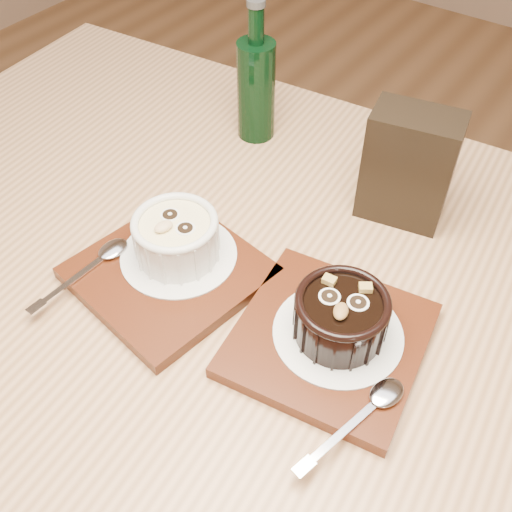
{
  "coord_description": "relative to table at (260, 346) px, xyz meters",
  "views": [
    {
      "loc": [
        0.43,
        -0.28,
        1.25
      ],
      "look_at": [
        0.19,
        0.05,
        0.81
      ],
      "focal_mm": 42.0,
      "sensor_mm": 36.0,
      "label": 1
    }
  ],
  "objects": [
    {
      "name": "ramekin_dark",
      "position": [
        0.1,
        -0.0,
        0.14
      ],
      "size": [
        0.09,
        0.09,
        0.05
      ],
      "rotation": [
        0.0,
        0.0,
        0.34
      ],
      "color": "black",
      "rests_on": "doily_right"
    },
    {
      "name": "table",
      "position": [
        0.0,
        0.0,
        0.0
      ],
      "size": [
        1.27,
        0.91,
        0.75
      ],
      "rotation": [
        0.0,
        0.0,
        0.09
      ],
      "color": "#966741",
      "rests_on": "ground"
    },
    {
      "name": "doily_right",
      "position": [
        0.1,
        -0.0,
        0.11
      ],
      "size": [
        0.13,
        0.13,
        0.0
      ],
      "primitive_type": "cylinder",
      "color": "white",
      "rests_on": "tray_right"
    },
    {
      "name": "green_bottle",
      "position": [
        -0.18,
        0.24,
        0.17
      ],
      "size": [
        0.05,
        0.05,
        0.19
      ],
      "color": "black",
      "rests_on": "table"
    },
    {
      "name": "tray_left",
      "position": [
        -0.1,
        -0.03,
        0.1
      ],
      "size": [
        0.21,
        0.21,
        0.01
      ],
      "primitive_type": "cube",
      "rotation": [
        0.0,
        0.0,
        -0.16
      ],
      "color": "#4F1F0D",
      "rests_on": "table"
    },
    {
      "name": "ramekin_white",
      "position": [
        -0.1,
        -0.01,
        0.14
      ],
      "size": [
        0.09,
        0.09,
        0.06
      ],
      "rotation": [
        0.0,
        0.0,
        -0.24
      ],
      "color": "silver",
      "rests_on": "doily_left"
    },
    {
      "name": "condiment_stand",
      "position": [
        0.06,
        0.21,
        0.16
      ],
      "size": [
        0.11,
        0.08,
        0.14
      ],
      "primitive_type": "cube",
      "rotation": [
        0.0,
        0.0,
        0.21
      ],
      "color": "black",
      "rests_on": "table"
    },
    {
      "name": "spoon_right",
      "position": [
        0.16,
        -0.07,
        0.11
      ],
      "size": [
        0.06,
        0.14,
        0.01
      ],
      "primitive_type": null,
      "rotation": [
        0.0,
        0.0,
        -0.23
      ],
      "color": "silver",
      "rests_on": "tray_right"
    },
    {
      "name": "doily_left",
      "position": [
        -0.1,
        -0.01,
        0.11
      ],
      "size": [
        0.13,
        0.13,
        0.0
      ],
      "primitive_type": "cylinder",
      "color": "white",
      "rests_on": "tray_left"
    },
    {
      "name": "tray_right",
      "position": [
        0.09,
        -0.01,
        0.1
      ],
      "size": [
        0.2,
        0.2,
        0.01
      ],
      "primitive_type": "cube",
      "rotation": [
        0.0,
        0.0,
        0.15
      ],
      "color": "#4F1F0D",
      "rests_on": "table"
    },
    {
      "name": "ground",
      "position": [
        -0.2,
        -0.05,
        -0.66
      ],
      "size": [
        5.0,
        5.0,
        0.0
      ],
      "primitive_type": "plane",
      "color": "brown",
      "rests_on": "ground"
    },
    {
      "name": "spoon_left",
      "position": [
        -0.17,
        -0.09,
        0.11
      ],
      "size": [
        0.03,
        0.14,
        0.01
      ],
      "primitive_type": null,
      "rotation": [
        0.0,
        0.0,
        -0.05
      ],
      "color": "silver",
      "rests_on": "tray_left"
    }
  ]
}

